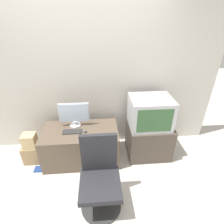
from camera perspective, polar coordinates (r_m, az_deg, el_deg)
The scene contains 12 objects.
ground_plane at distance 2.59m, azimuth -7.86°, elevation -27.65°, with size 12.00×12.00×0.00m, color beige.
wall_back at distance 2.87m, azimuth -8.64°, elevation 11.69°, with size 4.40×0.05×2.60m.
desk at distance 2.95m, azimuth -9.98°, elevation -10.47°, with size 1.18×0.64×0.57m.
side_stand at distance 3.08m, azimuth 11.78°, elevation -8.62°, with size 0.70×0.58×0.58m.
main_monitor at distance 2.80m, azimuth -12.24°, elevation -0.82°, with size 0.48×0.18×0.40m.
keyboard at distance 2.76m, azimuth -12.85°, elevation -6.28°, with size 0.29×0.12×0.01m.
mouse at distance 2.71m, azimuth -8.76°, elevation -6.31°, with size 0.06×0.03×0.04m.
crt_tv at distance 2.78m, azimuth 12.33°, elevation -0.09°, with size 0.64×0.52×0.48m.
office_chair at distance 2.26m, azimuth -3.93°, elevation -21.15°, with size 0.51×0.51×0.98m.
cardboard_box_lower at distance 3.21m, azimuth -24.27°, elevation -12.40°, with size 0.31×0.19×0.31m.
cardboard_box_upper at distance 3.04m, azimuth -25.32°, elevation -8.51°, with size 0.20×0.18×0.23m.
book at distance 3.13m, azimuth -22.45°, elevation -16.81°, with size 0.17×0.12×0.02m.
Camera 1 is at (0.20, -1.41, 2.16)m, focal length 28.00 mm.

